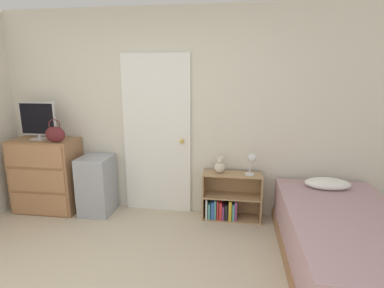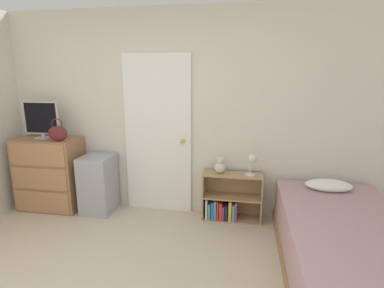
{
  "view_description": "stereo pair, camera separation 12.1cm",
  "coord_description": "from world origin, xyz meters",
  "px_view_note": "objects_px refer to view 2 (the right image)",
  "views": [
    {
      "loc": [
        0.9,
        -1.52,
        1.75
      ],
      "look_at": [
        0.4,
        1.88,
        0.96
      ],
      "focal_mm": 28.0,
      "sensor_mm": 36.0,
      "label": 1
    },
    {
      "loc": [
        1.02,
        -1.5,
        1.75
      ],
      "look_at": [
        0.4,
        1.88,
        0.96
      ],
      "focal_mm": 28.0,
      "sensor_mm": 36.0,
      "label": 2
    }
  ],
  "objects_px": {
    "handbag": "(58,133)",
    "teddy_bear": "(220,166)",
    "dresser": "(50,174)",
    "bookshelf": "(228,201)",
    "desk_lamp": "(252,161)",
    "storage_bin": "(99,184)",
    "bed": "(346,246)",
    "tv": "(41,119)"
  },
  "relations": [
    {
      "from": "storage_bin",
      "to": "desk_lamp",
      "type": "bearing_deg",
      "value": 1.19
    },
    {
      "from": "storage_bin",
      "to": "bed",
      "type": "height_order",
      "value": "storage_bin"
    },
    {
      "from": "tv",
      "to": "desk_lamp",
      "type": "height_order",
      "value": "tv"
    },
    {
      "from": "storage_bin",
      "to": "desk_lamp",
      "type": "xyz_separation_m",
      "value": [
        1.94,
        0.04,
        0.4
      ]
    },
    {
      "from": "dresser",
      "to": "tv",
      "type": "relative_size",
      "value": 2.0
    },
    {
      "from": "tv",
      "to": "teddy_bear",
      "type": "bearing_deg",
      "value": 1.74
    },
    {
      "from": "tv",
      "to": "bookshelf",
      "type": "relative_size",
      "value": 0.67
    },
    {
      "from": "tv",
      "to": "teddy_bear",
      "type": "xyz_separation_m",
      "value": [
        2.3,
        0.07,
        -0.52
      ]
    },
    {
      "from": "desk_lamp",
      "to": "dresser",
      "type": "bearing_deg",
      "value": -178.97
    },
    {
      "from": "handbag",
      "to": "teddy_bear",
      "type": "height_order",
      "value": "handbag"
    },
    {
      "from": "desk_lamp",
      "to": "bed",
      "type": "relative_size",
      "value": 0.13
    },
    {
      "from": "storage_bin",
      "to": "teddy_bear",
      "type": "bearing_deg",
      "value": 2.94
    },
    {
      "from": "bookshelf",
      "to": "bed",
      "type": "distance_m",
      "value": 1.4
    },
    {
      "from": "handbag",
      "to": "storage_bin",
      "type": "height_order",
      "value": "handbag"
    },
    {
      "from": "tv",
      "to": "desk_lamp",
      "type": "distance_m",
      "value": 2.71
    },
    {
      "from": "dresser",
      "to": "teddy_bear",
      "type": "relative_size",
      "value": 4.63
    },
    {
      "from": "dresser",
      "to": "bed",
      "type": "height_order",
      "value": "dresser"
    },
    {
      "from": "bookshelf",
      "to": "teddy_bear",
      "type": "relative_size",
      "value": 3.48
    },
    {
      "from": "dresser",
      "to": "bookshelf",
      "type": "height_order",
      "value": "dresser"
    },
    {
      "from": "tv",
      "to": "handbag",
      "type": "height_order",
      "value": "tv"
    },
    {
      "from": "tv",
      "to": "storage_bin",
      "type": "distance_m",
      "value": 1.11
    },
    {
      "from": "handbag",
      "to": "desk_lamp",
      "type": "relative_size",
      "value": 1.07
    },
    {
      "from": "tv",
      "to": "storage_bin",
      "type": "bearing_deg",
      "value": -0.82
    },
    {
      "from": "dresser",
      "to": "handbag",
      "type": "xyz_separation_m",
      "value": [
        0.26,
        -0.13,
        0.58
      ]
    },
    {
      "from": "teddy_bear",
      "to": "desk_lamp",
      "type": "xyz_separation_m",
      "value": [
        0.38,
        -0.04,
        0.1
      ]
    },
    {
      "from": "handbag",
      "to": "bookshelf",
      "type": "distance_m",
      "value": 2.26
    },
    {
      "from": "bed",
      "to": "desk_lamp",
      "type": "bearing_deg",
      "value": 135.77
    },
    {
      "from": "tv",
      "to": "bed",
      "type": "relative_size",
      "value": 0.24
    },
    {
      "from": "tv",
      "to": "bed",
      "type": "height_order",
      "value": "tv"
    },
    {
      "from": "tv",
      "to": "bookshelf",
      "type": "height_order",
      "value": "tv"
    },
    {
      "from": "bed",
      "to": "teddy_bear",
      "type": "bearing_deg",
      "value": 144.84
    },
    {
      "from": "dresser",
      "to": "teddy_bear",
      "type": "xyz_separation_m",
      "value": [
        2.24,
        0.09,
        0.2
      ]
    },
    {
      "from": "desk_lamp",
      "to": "bed",
      "type": "height_order",
      "value": "desk_lamp"
    },
    {
      "from": "storage_bin",
      "to": "dresser",
      "type": "bearing_deg",
      "value": -179.43
    },
    {
      "from": "dresser",
      "to": "storage_bin",
      "type": "height_order",
      "value": "dresser"
    },
    {
      "from": "bed",
      "to": "handbag",
      "type": "bearing_deg",
      "value": 168.71
    },
    {
      "from": "teddy_bear",
      "to": "desk_lamp",
      "type": "relative_size",
      "value": 0.77
    },
    {
      "from": "tv",
      "to": "bed",
      "type": "distance_m",
      "value": 3.72
    },
    {
      "from": "teddy_bear",
      "to": "bed",
      "type": "height_order",
      "value": "teddy_bear"
    },
    {
      "from": "bookshelf",
      "to": "teddy_bear",
      "type": "xyz_separation_m",
      "value": [
        -0.1,
        -0.0,
        0.45
      ]
    },
    {
      "from": "dresser",
      "to": "desk_lamp",
      "type": "bearing_deg",
      "value": 1.03
    },
    {
      "from": "desk_lamp",
      "to": "teddy_bear",
      "type": "bearing_deg",
      "value": 173.95
    }
  ]
}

